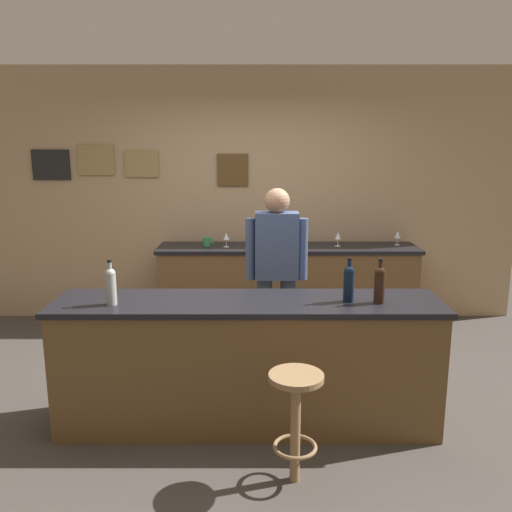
{
  "coord_description": "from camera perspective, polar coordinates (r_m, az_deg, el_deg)",
  "views": [
    {
      "loc": [
        0.06,
        -3.83,
        1.96
      ],
      "look_at": [
        0.07,
        0.45,
        1.05
      ],
      "focal_mm": 36.59,
      "sensor_mm": 36.0,
      "label": 1
    }
  ],
  "objects": [
    {
      "name": "wine_bottle_c",
      "position": [
        3.59,
        13.22,
        -2.93
      ],
      "size": [
        0.07,
        0.07,
        0.31
      ],
      "color": "black",
      "rests_on": "bar_counter"
    },
    {
      "name": "bar_counter",
      "position": [
        3.75,
        -1.05,
        -11.6
      ],
      "size": [
        2.67,
        0.6,
        0.92
      ],
      "color": "brown",
      "rests_on": "ground_plane"
    },
    {
      "name": "wine_bottle_a",
      "position": [
        3.59,
        -15.74,
        -3.07
      ],
      "size": [
        0.07,
        0.07,
        0.31
      ],
      "color": "#999E99",
      "rests_on": "bar_counter"
    },
    {
      "name": "wine_glass_c",
      "position": [
        5.63,
        8.81,
        2.16
      ],
      "size": [
        0.07,
        0.07,
        0.16
      ],
      "color": "silver",
      "rests_on": "side_counter"
    },
    {
      "name": "wine_glass_b",
      "position": [
        5.63,
        3.52,
        2.27
      ],
      "size": [
        0.07,
        0.07,
        0.16
      ],
      "color": "silver",
      "rests_on": "side_counter"
    },
    {
      "name": "bartender",
      "position": [
        4.4,
        2.11,
        -1.47
      ],
      "size": [
        0.52,
        0.21,
        1.62
      ],
      "color": "#384766",
      "rests_on": "ground_plane"
    },
    {
      "name": "wine_glass_d",
      "position": [
        5.84,
        15.09,
        2.23
      ],
      "size": [
        0.07,
        0.07,
        0.16
      ],
      "color": "silver",
      "rests_on": "side_counter"
    },
    {
      "name": "coffee_mug",
      "position": [
        5.63,
        -5.53,
        1.59
      ],
      "size": [
        0.12,
        0.08,
        0.09
      ],
      "color": "#338C4C",
      "rests_on": "side_counter"
    },
    {
      "name": "wine_bottle_b",
      "position": [
        3.58,
        9.97,
        -2.83
      ],
      "size": [
        0.07,
        0.07,
        0.31
      ],
      "color": "black",
      "rests_on": "bar_counter"
    },
    {
      "name": "bar_stool",
      "position": [
        3.16,
        4.22,
        -16.37
      ],
      "size": [
        0.32,
        0.32,
        0.68
      ],
      "color": "olive",
      "rests_on": "ground_plane"
    },
    {
      "name": "side_counter",
      "position": [
        5.7,
        3.3,
        -3.37
      ],
      "size": [
        2.78,
        0.56,
        0.9
      ],
      "color": "brown",
      "rests_on": "ground_plane"
    },
    {
      "name": "back_wall",
      "position": [
        5.89,
        -0.87,
        6.6
      ],
      "size": [
        6.0,
        0.09,
        2.8
      ],
      "color": "tan",
      "rests_on": "ground_plane"
    },
    {
      "name": "ground_plane",
      "position": [
        4.31,
        -0.94,
        -15.09
      ],
      "size": [
        10.0,
        10.0,
        0.0
      ],
      "primitive_type": "plane",
      "color": "#423D38"
    },
    {
      "name": "wine_glass_a",
      "position": [
        5.54,
        -3.41,
        2.11
      ],
      "size": [
        0.07,
        0.07,
        0.16
      ],
      "color": "silver",
      "rests_on": "side_counter"
    }
  ]
}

